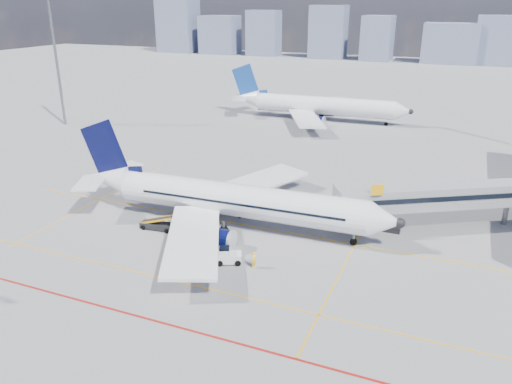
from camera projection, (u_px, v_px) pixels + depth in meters
ground at (205, 253)px, 51.85m from camera, size 420.00×420.00×0.00m
apron_markings at (181, 269)px, 48.69m from camera, size 90.00×35.12×0.01m
jet_bridge at (457, 197)px, 56.61m from camera, size 23.55×15.78×6.30m
floodlight_mast_nw at (56, 59)px, 101.27m from camera, size 3.20×0.61×25.45m
distant_skyline at (423, 34)px, 210.29m from camera, size 251.57×14.58×31.27m
main_aircraft at (226, 199)px, 57.33m from camera, size 39.34×34.26×11.46m
second_aircraft at (316, 105)px, 108.93m from camera, size 40.35×35.15×11.76m
baggage_tug at (228, 256)px, 49.61m from camera, size 2.80×2.31×1.70m
cargo_dolly at (195, 255)px, 49.38m from camera, size 3.60×2.61×1.80m
belt_loader at (159, 224)px, 57.07m from camera, size 5.76×1.82×2.33m
ramp_worker at (254, 260)px, 48.68m from camera, size 0.45×0.66×1.73m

